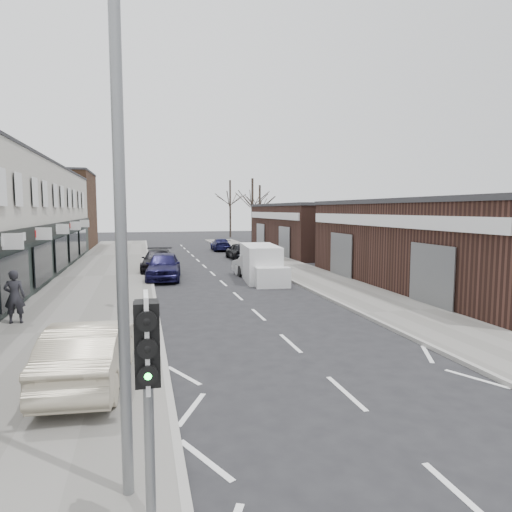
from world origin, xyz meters
TOP-DOWN VIEW (x-y plane):
  - ground at (0.00, 0.00)m, footprint 160.00×160.00m
  - pavement_left at (-6.75, 22.00)m, footprint 5.50×64.00m
  - pavement_right at (5.75, 22.00)m, footprint 3.50×64.00m
  - brick_block_far at (-13.50, 45.00)m, footprint 8.00×10.00m
  - right_unit_near at (12.50, 14.00)m, footprint 10.00×18.00m
  - right_unit_far at (12.50, 34.00)m, footprint 10.00×16.00m
  - tree_far_a at (9.00, 48.00)m, footprint 3.60×3.60m
  - tree_far_b at (11.50, 54.00)m, footprint 3.60×3.60m
  - tree_far_c at (8.50, 60.00)m, footprint 3.60×3.60m
  - traffic_light at (-4.40, -2.02)m, footprint 0.28×0.60m
  - street_lamp at (-4.53, -0.80)m, footprint 2.23×0.22m
  - warning_sign at (-5.16, 12.00)m, footprint 0.12×0.80m
  - white_van at (2.31, 18.38)m, footprint 2.32×5.52m
  - sedan_on_pavement at (-5.66, 3.71)m, footprint 1.98×4.66m
  - pedestrian at (-8.87, 10.35)m, footprint 0.71×0.47m
  - parked_car_left_a at (-3.21, 20.21)m, footprint 2.40×5.00m
  - parked_car_left_b at (-3.40, 23.91)m, footprint 2.52×5.26m
  - parked_car_right_a at (2.20, 19.70)m, footprint 1.97×4.54m
  - parked_car_right_b at (3.50, 30.10)m, footprint 1.83×4.24m
  - parked_car_right_c at (3.33, 38.46)m, footprint 1.97×4.37m

SIDE VIEW (x-z plane):
  - ground at x=0.00m, z-range 0.00..0.00m
  - tree_far_a at x=9.00m, z-range -4.00..4.00m
  - tree_far_b at x=11.50m, z-range -3.75..3.75m
  - tree_far_c at x=8.50m, z-range -4.25..4.25m
  - pavement_left at x=-6.75m, z-range 0.00..0.12m
  - pavement_right at x=5.75m, z-range 0.00..0.12m
  - parked_car_right_c at x=3.33m, z-range 0.00..1.24m
  - parked_car_right_b at x=3.50m, z-range 0.00..1.42m
  - parked_car_right_a at x=2.20m, z-range 0.00..1.45m
  - parked_car_left_b at x=-3.40m, z-range 0.00..1.48m
  - parked_car_left_a at x=-3.21m, z-range 0.00..1.65m
  - sedan_on_pavement at x=-5.66m, z-range 0.12..1.61m
  - white_van at x=2.31m, z-range -0.06..2.03m
  - pedestrian at x=-8.87m, z-range 0.12..2.05m
  - warning_sign at x=-5.16m, z-range 0.85..3.55m
  - right_unit_near at x=12.50m, z-range 0.00..4.50m
  - right_unit_far at x=12.50m, z-range 0.00..4.50m
  - traffic_light at x=-4.40m, z-range 0.86..3.96m
  - brick_block_far at x=-13.50m, z-range 0.00..8.00m
  - street_lamp at x=-4.53m, z-range 0.62..8.62m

